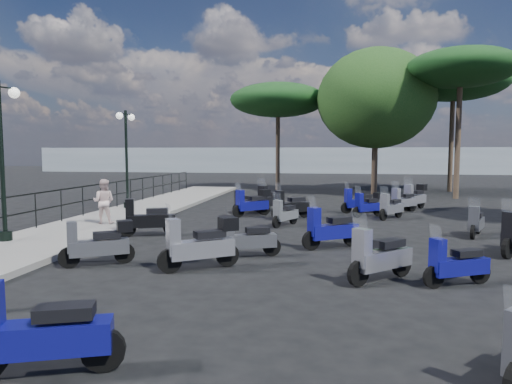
# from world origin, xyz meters

# --- Properties ---
(ground) EXTENTS (120.00, 120.00, 0.00)m
(ground) POSITION_xyz_m (0.00, 0.00, 0.00)
(ground) COLOR black
(ground) RESTS_ON ground
(sidewalk) EXTENTS (3.00, 30.00, 0.15)m
(sidewalk) POSITION_xyz_m (-6.50, 3.00, 0.07)
(sidewalk) COLOR slate
(sidewalk) RESTS_ON ground
(railing) EXTENTS (0.04, 26.04, 1.10)m
(railing) POSITION_xyz_m (-7.80, 2.80, 0.90)
(railing) COLOR black
(railing) RESTS_ON sidewalk
(lamp_post_1) EXTENTS (0.50, 1.22, 4.21)m
(lamp_post_1) POSITION_xyz_m (-7.32, -1.24, 2.55)
(lamp_post_1) COLOR black
(lamp_post_1) RESTS_ON sidewalk
(lamp_post_2) EXTENTS (0.38, 1.20, 4.08)m
(lamp_post_2) POSITION_xyz_m (-7.23, 6.03, 2.48)
(lamp_post_2) COLOR black
(lamp_post_2) RESTS_ON sidewalk
(pedestrian_far) EXTENTS (0.78, 0.65, 1.47)m
(pedestrian_far) POSITION_xyz_m (-6.13, 1.89, 0.88)
(pedestrian_far) COLOR beige
(pedestrian_far) RESTS_ON sidewalk
(scooter_1) EXTENTS (1.57, 1.20, 1.44)m
(scooter_1) POSITION_xyz_m (-1.50, -2.77, 0.54)
(scooter_1) COLOR black
(scooter_1) RESTS_ON ground
(scooter_2) EXTENTS (1.45, 1.00, 1.29)m
(scooter_2) POSITION_xyz_m (-3.83, -2.78, 0.49)
(scooter_2) COLOR black
(scooter_2) RESTS_ON ground
(scooter_3) EXTENTS (1.72, 0.86, 1.43)m
(scooter_3) POSITION_xyz_m (-4.14, 0.77, 0.50)
(scooter_3) COLOR black
(scooter_3) RESTS_ON ground
(scooter_4) EXTENTS (1.03, 1.64, 1.44)m
(scooter_4) POSITION_xyz_m (-1.24, 6.71, 0.50)
(scooter_4) COLOR black
(scooter_4) RESTS_ON ground
(scooter_5) EXTENTS (1.35, 1.27, 1.35)m
(scooter_5) POSITION_xyz_m (-1.77, 5.37, 0.51)
(scooter_5) COLOR black
(scooter_5) RESTS_ON ground
(scooter_6) EXTENTS (1.69, 0.83, 1.40)m
(scooter_6) POSITION_xyz_m (-1.96, -7.56, 0.49)
(scooter_6) COLOR black
(scooter_6) RESTS_ON ground
(scooter_7) EXTENTS (1.48, 0.76, 1.24)m
(scooter_7) POSITION_xyz_m (-0.71, -1.46, 0.43)
(scooter_7) COLOR black
(scooter_7) RESTS_ON ground
(scooter_8) EXTENTS (0.81, 1.36, 1.18)m
(scooter_8) POSITION_xyz_m (-0.28, 3.21, 0.41)
(scooter_8) COLOR black
(scooter_8) RESTS_ON ground
(scooter_9) EXTENTS (1.40, 1.19, 1.38)m
(scooter_9) POSITION_xyz_m (-0.23, 4.93, 0.48)
(scooter_9) COLOR black
(scooter_9) RESTS_ON ground
(scooter_10) EXTENTS (1.03, 1.19, 1.18)m
(scooter_10) POSITION_xyz_m (-2.19, 6.45, 0.41)
(scooter_10) COLOR black
(scooter_10) RESTS_ON ground
(scooter_13) EXTENTS (1.37, 0.80, 1.18)m
(scooter_13) POSITION_xyz_m (3.56, -3.16, 0.41)
(scooter_13) COLOR black
(scooter_13) RESTS_ON ground
(scooter_14) EXTENTS (1.53, 1.08, 1.40)m
(scooter_14) POSITION_xyz_m (1.24, -0.12, 0.48)
(scooter_14) COLOR black
(scooter_14) RESTS_ON ground
(scooter_15) EXTENTS (1.02, 1.32, 1.25)m
(scooter_15) POSITION_xyz_m (3.47, 5.44, 0.43)
(scooter_15) COLOR black
(scooter_15) RESTS_ON ground
(scooter_16) EXTENTS (1.52, 0.85, 1.30)m
(scooter_16) POSITION_xyz_m (2.38, 7.00, 0.45)
(scooter_16) COLOR black
(scooter_16) RESTS_ON ground
(scooter_19) EXTENTS (1.34, 1.27, 1.38)m
(scooter_19) POSITION_xyz_m (2.18, -3.08, 0.48)
(scooter_19) COLOR black
(scooter_19) RESTS_ON ground
(scooter_20) EXTENTS (0.79, 1.42, 1.21)m
(scooter_20) POSITION_xyz_m (5.50, 2.21, 0.42)
(scooter_20) COLOR black
(scooter_20) RESTS_ON ground
(scooter_21) EXTENTS (1.24, 1.10, 1.20)m
(scooter_21) POSITION_xyz_m (2.69, 6.00, 0.45)
(scooter_21) COLOR black
(scooter_21) RESTS_ON ground
(scooter_22) EXTENTS (1.21, 1.54, 1.43)m
(scooter_22) POSITION_xyz_m (4.87, 8.54, 0.54)
(scooter_22) COLOR black
(scooter_22) RESTS_ON ground
(scooter_26) EXTENTS (1.24, 1.25, 1.32)m
(scooter_26) POSITION_xyz_m (4.22, 7.51, 0.46)
(scooter_26) COLOR black
(scooter_26) RESTS_ON ground
(broadleaf_tree) EXTENTS (6.88, 6.88, 8.54)m
(broadleaf_tree) POSITION_xyz_m (3.83, 15.89, 5.61)
(broadleaf_tree) COLOR #38281E
(broadleaf_tree) RESTS_ON ground
(pine_0) EXTENTS (6.59, 6.59, 7.95)m
(pine_0) POSITION_xyz_m (8.70, 18.28, 6.78)
(pine_0) COLOR #38281E
(pine_0) RESTS_ON ground
(pine_1) EXTENTS (5.75, 5.75, 7.89)m
(pine_1) POSITION_xyz_m (7.90, 13.71, 6.86)
(pine_1) COLOR #38281E
(pine_1) RESTS_ON ground
(pine_2) EXTENTS (6.25, 6.25, 6.94)m
(pine_2) POSITION_xyz_m (-2.18, 17.82, 5.83)
(pine_2) COLOR #38281E
(pine_2) RESTS_ON ground
(distant_hills) EXTENTS (70.00, 8.00, 3.00)m
(distant_hills) POSITION_xyz_m (0.00, 45.00, 1.50)
(distant_hills) COLOR gray
(distant_hills) RESTS_ON ground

